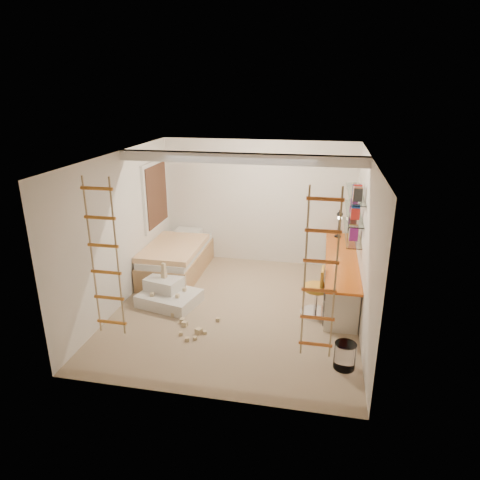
% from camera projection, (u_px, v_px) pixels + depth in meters
% --- Properties ---
extents(floor, '(4.50, 4.50, 0.00)m').
position_uv_depth(floor, '(237.00, 309.00, 7.31)').
color(floor, '#A08267').
rests_on(floor, ground).
extents(ceiling_beam, '(4.00, 0.18, 0.16)m').
position_uv_depth(ceiling_beam, '(240.00, 158.00, 6.74)').
color(ceiling_beam, white).
rests_on(ceiling_beam, ceiling).
extents(window_frame, '(0.06, 1.15, 1.35)m').
position_uv_depth(window_frame, '(155.00, 195.00, 8.54)').
color(window_frame, white).
rests_on(window_frame, wall_left).
extents(window_blind, '(0.02, 1.00, 1.20)m').
position_uv_depth(window_blind, '(157.00, 195.00, 8.53)').
color(window_blind, '#4C2D1E').
rests_on(window_blind, window_frame).
extents(rope_ladder_left, '(0.41, 0.04, 2.13)m').
position_uv_depth(rope_ladder_left, '(105.00, 259.00, 5.43)').
color(rope_ladder_left, orange).
rests_on(rope_ladder_left, ceiling).
extents(rope_ladder_right, '(0.41, 0.04, 2.13)m').
position_uv_depth(rope_ladder_right, '(320.00, 276.00, 4.94)').
color(rope_ladder_right, '#CE5F23').
rests_on(rope_ladder_right, ceiling).
extents(waste_bin, '(0.29, 0.29, 0.37)m').
position_uv_depth(waste_bin, '(345.00, 356.00, 5.72)').
color(waste_bin, white).
rests_on(waste_bin, floor).
extents(desk, '(0.56, 2.80, 0.75)m').
position_uv_depth(desk, '(340.00, 275.00, 7.66)').
color(desk, '#D45E19').
rests_on(desk, floor).
extents(shelves, '(0.25, 1.80, 0.71)m').
position_uv_depth(shelves, '(353.00, 213.00, 7.51)').
color(shelves, white).
rests_on(shelves, wall_right).
extents(bed, '(1.02, 2.00, 0.69)m').
position_uv_depth(bed, '(177.00, 258.00, 8.60)').
color(bed, '#AD7F51').
rests_on(bed, floor).
extents(task_lamp, '(0.14, 0.36, 0.57)m').
position_uv_depth(task_lamp, '(339.00, 221.00, 8.31)').
color(task_lamp, black).
rests_on(task_lamp, desk).
extents(swivel_chair, '(0.53, 0.53, 0.84)m').
position_uv_depth(swivel_chair, '(317.00, 298.00, 7.03)').
color(swivel_chair, gold).
rests_on(swivel_chair, floor).
extents(play_platform, '(1.11, 0.95, 0.43)m').
position_uv_depth(play_platform, '(168.00, 294.00, 7.47)').
color(play_platform, silver).
rests_on(play_platform, floor).
extents(toy_blocks, '(1.28, 1.28, 0.70)m').
position_uv_depth(toy_blocks, '(181.00, 308.00, 6.96)').
color(toy_blocks, '#CCB284').
rests_on(toy_blocks, floor).
extents(books, '(0.14, 0.70, 0.92)m').
position_uv_depth(books, '(354.00, 206.00, 7.47)').
color(books, '#8C1E7F').
rests_on(books, shelves).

